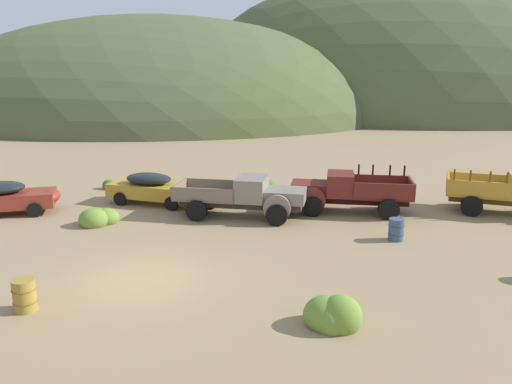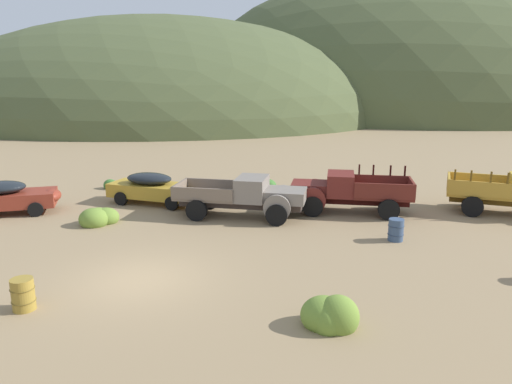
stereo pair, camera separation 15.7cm
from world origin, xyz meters
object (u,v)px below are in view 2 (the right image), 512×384
car_mustard (157,188)px  oil_drum_foreground (396,230)px  car_rust_red (11,197)px  truck_primer_gray (250,196)px  oil_drum_by_truck (23,294)px  truck_oxblood (342,192)px

car_mustard → oil_drum_foreground: (10.74, -5.34, -0.37)m
car_rust_red → car_mustard: same height
truck_primer_gray → oil_drum_by_truck: size_ratio=6.75×
car_rust_red → oil_drum_foreground: car_rust_red is taller
oil_drum_foreground → oil_drum_by_truck: (-11.80, -6.22, 0.02)m
car_rust_red → truck_primer_gray: bearing=-18.6°
oil_drum_foreground → car_rust_red: bearing=169.0°
car_mustard → truck_oxblood: size_ratio=0.89×
car_rust_red → truck_oxblood: size_ratio=0.82×
truck_primer_gray → truck_oxblood: bearing=23.0°
car_rust_red → truck_oxblood: bearing=-14.4°
car_mustard → truck_oxblood: 9.27m
truck_oxblood → oil_drum_by_truck: 14.55m
oil_drum_foreground → oil_drum_by_truck: bearing=-152.2°
truck_primer_gray → truck_oxblood: size_ratio=1.07×
car_mustard → oil_drum_by_truck: (-1.06, -11.56, -0.36)m
truck_primer_gray → oil_drum_by_truck: 11.01m
oil_drum_foreground → truck_oxblood: bearing=110.8°
car_rust_red → oil_drum_foreground: bearing=-28.1°
car_rust_red → truck_primer_gray: (11.33, -0.30, 0.17)m
car_rust_red → car_mustard: 6.78m
car_mustard → truck_oxblood: bearing=9.6°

